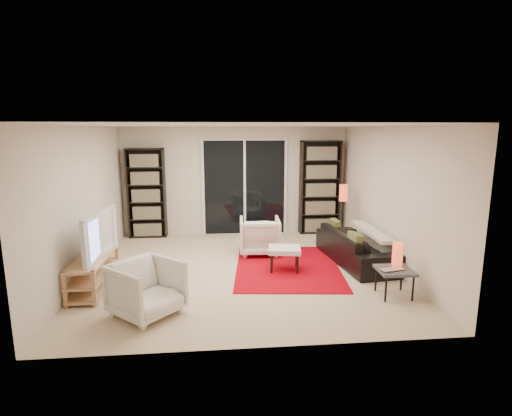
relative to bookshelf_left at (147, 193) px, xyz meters
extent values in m
plane|color=beige|center=(1.95, -2.33, -0.98)|extent=(5.00, 5.00, 0.00)
cube|color=beige|center=(1.95, 0.17, 0.22)|extent=(5.00, 0.02, 2.40)
cube|color=beige|center=(1.95, -4.83, 0.22)|extent=(5.00, 0.02, 2.40)
cube|color=beige|center=(-0.55, -2.33, 0.22)|extent=(0.02, 5.00, 2.40)
cube|color=beige|center=(4.45, -2.33, 0.22)|extent=(0.02, 5.00, 2.40)
cube|color=white|center=(1.95, -2.33, 1.42)|extent=(5.00, 5.00, 0.02)
cube|color=white|center=(2.15, 0.14, 0.07)|extent=(1.92, 0.06, 2.16)
cube|color=black|center=(2.15, 0.10, 0.07)|extent=(1.80, 0.02, 2.10)
cube|color=white|center=(2.15, 0.09, 0.07)|extent=(0.05, 0.02, 2.10)
cube|color=black|center=(0.00, 0.01, 0.00)|extent=(0.80, 0.30, 1.95)
cube|color=#A3692C|center=(0.00, -0.01, 0.00)|extent=(0.70, 0.22, 1.85)
cube|color=black|center=(3.85, 0.01, 0.07)|extent=(0.90, 0.30, 2.10)
cube|color=#A3692C|center=(3.85, -0.01, 0.07)|extent=(0.80, 0.22, 2.00)
cube|color=tan|center=(-0.30, -2.96, -0.50)|extent=(0.43, 1.35, 0.04)
cube|color=tan|center=(-0.30, -2.96, -0.73)|extent=(0.43, 1.35, 0.03)
cube|color=tan|center=(-0.30, -2.96, -0.92)|extent=(0.43, 1.35, 0.04)
cube|color=tan|center=(-0.49, -3.59, -0.73)|extent=(0.05, 0.05, 0.50)
cube|color=tan|center=(-0.49, -2.33, -0.73)|extent=(0.05, 0.05, 0.50)
cube|color=tan|center=(-0.12, -3.59, -0.73)|extent=(0.05, 0.05, 0.50)
cube|color=tan|center=(-0.12, -2.33, -0.73)|extent=(0.05, 0.05, 0.50)
imported|color=black|center=(-0.28, -2.96, -0.14)|extent=(0.28, 1.17, 0.67)
cube|color=#A6000E|center=(2.72, -2.28, -0.97)|extent=(1.98, 2.53, 0.01)
imported|color=black|center=(3.98, -2.14, -0.69)|extent=(0.98, 2.04, 0.57)
imported|color=silver|center=(2.33, -1.47, -0.63)|extent=(0.79, 0.81, 0.70)
imported|color=silver|center=(0.62, -3.91, -0.62)|extent=(1.08, 1.08, 0.70)
cube|color=silver|center=(2.64, -2.44, -0.62)|extent=(0.59, 0.51, 0.08)
cylinder|color=black|center=(2.40, -2.58, -0.82)|extent=(0.04, 0.04, 0.32)
cylinder|color=black|center=(2.46, -2.24, -0.82)|extent=(0.04, 0.04, 0.32)
cylinder|color=black|center=(2.82, -2.65, -0.82)|extent=(0.04, 0.04, 0.32)
cylinder|color=black|center=(2.87, -2.30, -0.82)|extent=(0.04, 0.04, 0.32)
cube|color=#444449|center=(4.02, -3.63, -0.60)|extent=(0.50, 0.50, 0.04)
cylinder|color=black|center=(3.82, -3.82, -0.79)|extent=(0.03, 0.03, 0.38)
cylinder|color=black|center=(3.83, -3.44, -0.79)|extent=(0.03, 0.03, 0.38)
cylinder|color=black|center=(4.20, -3.83, -0.79)|extent=(0.03, 0.03, 0.38)
cylinder|color=black|center=(4.21, -3.45, -0.79)|extent=(0.03, 0.03, 0.38)
imported|color=silver|center=(3.96, -3.74, -0.56)|extent=(0.38, 0.29, 0.03)
cylinder|color=red|center=(4.11, -3.48, -0.41)|extent=(0.15, 0.15, 0.33)
cylinder|color=black|center=(4.09, -0.96, -0.96)|extent=(0.19, 0.19, 0.03)
cylinder|color=black|center=(4.09, -0.96, -0.51)|extent=(0.03, 0.03, 0.93)
cylinder|color=red|center=(4.09, -0.96, 0.10)|extent=(0.17, 0.17, 0.34)
camera|label=1|loc=(1.55, -8.77, 1.35)|focal=28.00mm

